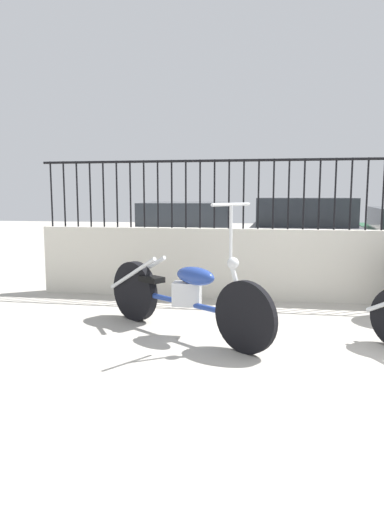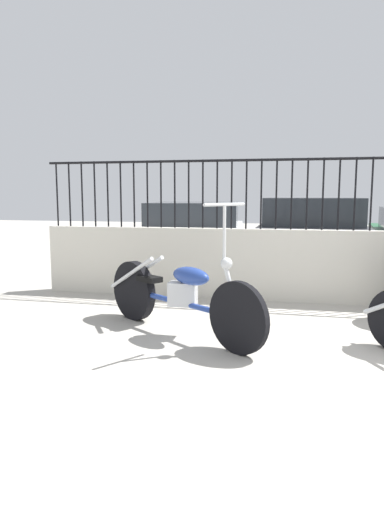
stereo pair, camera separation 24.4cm
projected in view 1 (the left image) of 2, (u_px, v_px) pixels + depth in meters
The scene contains 3 objects.
motorcycle_blue at pixel (176, 294), 4.76m from camera, with size 1.95×1.41×1.37m.
car_white at pixel (188, 234), 9.21m from camera, with size 2.28×4.62×1.29m.
car_dark_grey at pixel (303, 234), 8.73m from camera, with size 1.96×4.31×1.39m.
Camera 1 is at (-1.64, -3.34, 1.44)m, focal length 32.00 mm.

